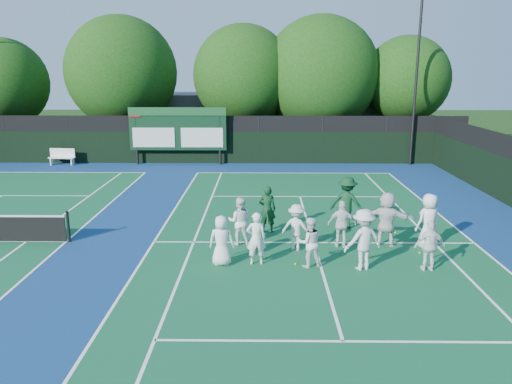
{
  "coord_description": "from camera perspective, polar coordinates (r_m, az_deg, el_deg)",
  "views": [
    {
      "loc": [
        -1.77,
        -15.18,
        5.75
      ],
      "look_at": [
        -2.0,
        3.0,
        1.3
      ],
      "focal_mm": 35.0,
      "sensor_mm": 36.0,
      "label": 1
    }
  ],
  "objects": [
    {
      "name": "ground",
      "position": [
        16.33,
        6.95,
        -6.97
      ],
      "size": [
        120.0,
        120.0,
        0.0
      ],
      "primitive_type": "plane",
      "color": "#16350E",
      "rests_on": "ground"
    },
    {
      "name": "court_apron",
      "position": [
        17.69,
        -13.22,
        -5.59
      ],
      "size": [
        34.0,
        32.0,
        0.01
      ],
      "primitive_type": "cube",
      "color": "navy",
      "rests_on": "ground"
    },
    {
      "name": "near_court",
      "position": [
        17.26,
        6.6,
        -5.77
      ],
      "size": [
        11.05,
        23.85,
        0.01
      ],
      "color": "#115730",
      "rests_on": "ground"
    },
    {
      "name": "back_fence",
      "position": [
        31.77,
        -6.97,
        5.7
      ],
      "size": [
        34.0,
        0.08,
        3.0
      ],
      "color": "black",
      "rests_on": "ground"
    },
    {
      "name": "scoreboard",
      "position": [
        31.41,
        -8.95,
        7.08
      ],
      "size": [
        6.0,
        0.21,
        3.55
      ],
      "color": "black",
      "rests_on": "ground"
    },
    {
      "name": "clubhouse",
      "position": [
        39.36,
        0.39,
        8.28
      ],
      "size": [
        18.0,
        6.0,
        4.0
      ],
      "primitive_type": "cube",
      "color": "slate",
      "rests_on": "ground"
    },
    {
      "name": "light_pole_right",
      "position": [
        32.25,
        17.99,
        14.08
      ],
      "size": [
        1.2,
        0.3,
        10.12
      ],
      "color": "black",
      "rests_on": "ground"
    },
    {
      "name": "bench",
      "position": [
        33.42,
        -21.27,
        3.86
      ],
      "size": [
        1.64,
        0.58,
        1.02
      ],
      "color": "white",
      "rests_on": "ground"
    },
    {
      "name": "tree_a",
      "position": [
        38.97,
        -26.63,
        10.87
      ],
      "size": [
        6.05,
        6.05,
        7.94
      ],
      "color": "black",
      "rests_on": "ground"
    },
    {
      "name": "tree_b",
      "position": [
        36.02,
        -14.83,
        12.78
      ],
      "size": [
        7.53,
        7.53,
        9.38
      ],
      "color": "black",
      "rests_on": "ground"
    },
    {
      "name": "tree_c",
      "position": [
        34.78,
        -1.2,
        12.88
      ],
      "size": [
        6.82,
        6.82,
        8.81
      ],
      "color": "black",
      "rests_on": "ground"
    },
    {
      "name": "tree_d",
      "position": [
        35.0,
        7.65,
        12.88
      ],
      "size": [
        7.81,
        7.81,
        9.4
      ],
      "color": "black",
      "rests_on": "ground"
    },
    {
      "name": "tree_e",
      "position": [
        36.15,
        17.01,
        11.96
      ],
      "size": [
        5.83,
        5.83,
        8.06
      ],
      "color": "black",
      "rests_on": "ground"
    },
    {
      "name": "tennis_ball_0",
      "position": [
        15.32,
        4.53,
        -8.2
      ],
      "size": [
        0.07,
        0.07,
        0.07
      ],
      "primitive_type": "sphere",
      "color": "yellow",
      "rests_on": "ground"
    },
    {
      "name": "tennis_ball_1",
      "position": [
        17.38,
        13.86,
        -5.87
      ],
      "size": [
        0.07,
        0.07,
        0.07
      ],
      "primitive_type": "sphere",
      "color": "yellow",
      "rests_on": "ground"
    },
    {
      "name": "tennis_ball_2",
      "position": [
        16.99,
        18.18,
        -6.63
      ],
      "size": [
        0.07,
        0.07,
        0.07
      ],
      "primitive_type": "sphere",
      "color": "yellow",
      "rests_on": "ground"
    },
    {
      "name": "tennis_ball_5",
      "position": [
        18.8,
        15.64,
        -4.47
      ],
      "size": [
        0.07,
        0.07,
        0.07
      ],
      "primitive_type": "sphere",
      "color": "yellow",
      "rests_on": "ground"
    },
    {
      "name": "player_front_0",
      "position": [
        15.09,
        -3.97,
        -5.54
      ],
      "size": [
        0.78,
        0.53,
        1.55
      ],
      "primitive_type": "imported",
      "rotation": [
        0.0,
        0.0,
        3.09
      ],
      "color": "white",
      "rests_on": "ground"
    },
    {
      "name": "player_front_1",
      "position": [
        15.08,
        0.02,
        -5.33
      ],
      "size": [
        0.64,
        0.46,
        1.64
      ],
      "primitive_type": "imported",
      "rotation": [
        0.0,
        0.0,
        3.26
      ],
      "color": "white",
      "rests_on": "ground"
    },
    {
      "name": "player_front_2",
      "position": [
        15.0,
        6.13,
        -5.74
      ],
      "size": [
        0.84,
        0.7,
        1.54
      ],
      "primitive_type": "imported",
      "rotation": [
        0.0,
        0.0,
        3.32
      ],
      "color": "white",
      "rests_on": "ground"
    },
    {
      "name": "player_front_3",
      "position": [
        15.01,
        12.15,
        -5.34
      ],
      "size": [
        1.35,
        1.06,
        1.84
      ],
      "primitive_type": "imported",
      "rotation": [
        0.0,
        0.0,
        3.5
      ],
      "color": "silver",
      "rests_on": "ground"
    },
    {
      "name": "player_front_4",
      "position": [
        15.48,
        19.23,
        -5.85
      ],
      "size": [
        0.91,
        0.42,
        1.53
      ],
      "primitive_type": "imported",
      "rotation": [
        0.0,
        0.0,
        3.2
      ],
      "color": "white",
      "rests_on": "ground"
    },
    {
      "name": "player_back_0",
      "position": [
        16.77,
        -1.88,
        -3.36
      ],
      "size": [
        0.84,
        0.67,
        1.64
      ],
      "primitive_type": "imported",
      "rotation": [
        0.0,
        0.0,
        3.07
      ],
      "color": "white",
      "rests_on": "ground"
    },
    {
      "name": "player_back_1",
      "position": [
        16.33,
        4.65,
        -4.05
      ],
      "size": [
        1.13,
        0.89,
        1.54
      ],
      "primitive_type": "imported",
      "rotation": [
        0.0,
        0.0,
        2.78
      ],
      "color": "silver",
      "rests_on": "ground"
    },
    {
      "name": "player_back_2",
      "position": [
        16.78,
        9.8,
        -3.64
      ],
      "size": [
        0.97,
        0.48,
        1.59
      ],
      "primitive_type": "imported",
      "rotation": [
        0.0,
        0.0,
        3.04
      ],
      "color": "white",
      "rests_on": "ground"
    },
    {
      "name": "player_back_3",
      "position": [
        17.22,
        14.71,
        -2.98
      ],
      "size": [
        1.8,
        1.05,
        1.85
      ],
      "primitive_type": "imported",
      "rotation": [
        0.0,
        0.0,
        2.83
      ],
      "color": "silver",
      "rests_on": "ground"
    },
    {
      "name": "player_back_4",
      "position": [
        17.48,
        19.13,
        -3.11
      ],
      "size": [
        1.05,
        0.88,
        1.82
      ],
      "primitive_type": "imported",
      "rotation": [
        0.0,
        0.0,
        3.55
      ],
      "color": "white",
      "rests_on": "ground"
    },
    {
      "name": "coach_left",
      "position": [
        18.02,
        1.28,
        -1.98
      ],
      "size": [
        0.64,
        0.43,
        1.73
      ],
      "primitive_type": "imported",
      "rotation": [
        0.0,
        0.0,
        3.12
      ],
      "color": "#0E3419",
      "rests_on": "ground"
    },
    {
      "name": "coach_right",
      "position": [
        18.78,
        10.35,
        -1.2
      ],
      "size": [
        1.44,
        1.14,
        1.95
      ],
      "primitive_type": "imported",
      "rotation": [
        0.0,
        0.0,
        2.76
      ],
      "color": "#0E351C",
      "rests_on": "ground"
    }
  ]
}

